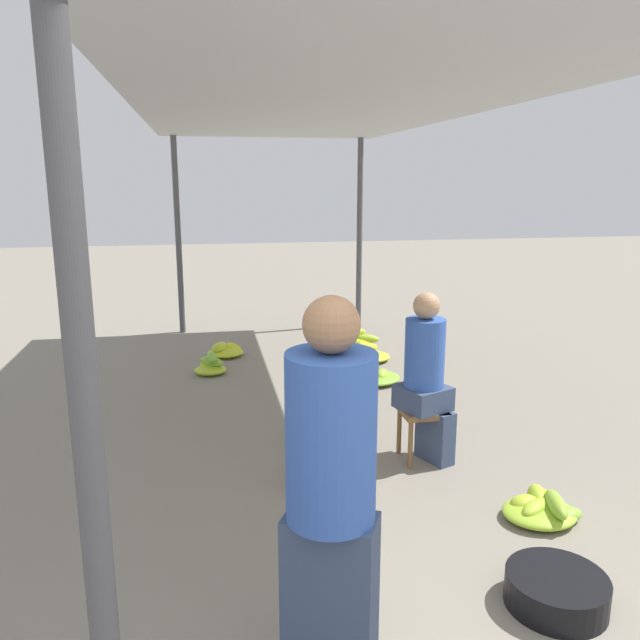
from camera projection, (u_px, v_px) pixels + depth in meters
name	position (u px, v px, depth m)	size (l,w,h in m)	color
canopy_post_front_left	(91.00, 481.00, 1.64)	(0.08, 0.08, 2.69)	#4C4C51
canopy_post_back_left	(178.00, 237.00, 8.56)	(0.08, 0.08, 2.69)	#4C4C51
canopy_post_back_right	(359.00, 234.00, 9.03)	(0.08, 0.08, 2.69)	#4C4C51
canopy_tarp	(318.00, 104.00, 5.03)	(2.97, 7.62, 0.04)	#B2B2B7
vendor_foreground	(331.00, 496.00, 2.49)	(0.49, 0.49, 1.70)	#384766
stool	(422.00, 418.00, 4.77)	(0.34, 0.34, 0.42)	brown
vendor_seated	(426.00, 375.00, 4.69)	(0.44, 0.44, 1.32)	#384766
basin_black	(556.00, 591.00, 3.16)	(0.51, 0.51, 0.17)	black
banana_pile_left_0	(211.00, 365.00, 6.97)	(0.35, 0.44, 0.24)	#CCD628
banana_pile_left_1	(225.00, 350.00, 7.65)	(0.44, 0.48, 0.19)	yellow
banana_pile_right_0	(542.00, 508.00, 3.99)	(0.50, 0.51, 0.18)	#8CBC33
banana_pile_right_1	(354.00, 339.00, 8.14)	(0.67, 0.60, 0.22)	#A6C72E
banana_pile_right_2	(367.00, 355.00, 7.45)	(0.53, 0.46, 0.20)	yellow
banana_pile_right_3	(369.00, 376.00, 6.68)	(0.68, 0.65, 0.14)	#B3CC2C
crate_near	(323.00, 470.00, 4.47)	(0.38, 0.38, 0.17)	olive
crate_mid	(330.00, 423.00, 5.30)	(0.37, 0.37, 0.19)	olive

